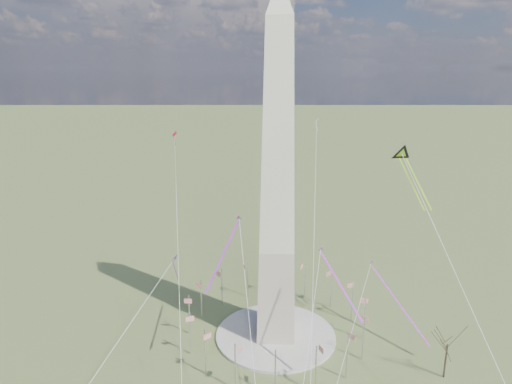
{
  "coord_description": "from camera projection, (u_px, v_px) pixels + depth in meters",
  "views": [
    {
      "loc": [
        -0.08,
        -121.42,
        78.15
      ],
      "look_at": [
        -5.94,
        0.0,
        45.08
      ],
      "focal_mm": 32.0,
      "sensor_mm": 36.0,
      "label": 1
    }
  ],
  "objects": [
    {
      "name": "ground",
      "position": [
        276.0,
        336.0,
        137.54
      ],
      "size": [
        2000.0,
        2000.0,
        0.0
      ],
      "primitive_type": "plane",
      "color": "#495B2D",
      "rests_on": "ground"
    },
    {
      "name": "plaza",
      "position": [
        276.0,
        335.0,
        137.44
      ],
      "size": [
        36.0,
        36.0,
        0.8
      ],
      "primitive_type": "cylinder",
      "color": "#BCB8AC",
      "rests_on": "ground"
    },
    {
      "name": "washington_monument",
      "position": [
        278.0,
        182.0,
        124.95
      ],
      "size": [
        15.56,
        15.56,
        100.0
      ],
      "color": "#B3A596",
      "rests_on": "plaza"
    },
    {
      "name": "flagpole_ring",
      "position": [
        276.0,
        315.0,
        135.63
      ],
      "size": [
        54.4,
        54.4,
        13.0
      ],
      "color": "silver",
      "rests_on": "ground"
    },
    {
      "name": "tree_near",
      "position": [
        448.0,
        342.0,
        116.64
      ],
      "size": [
        8.32,
        8.32,
        14.56
      ],
      "color": "#403226",
      "rests_on": "ground"
    },
    {
      "name": "kite_delta_black",
      "position": [
        403.0,
        157.0,
        135.55
      ],
      "size": [
        8.77,
        19.23,
        15.65
      ],
      "rotation": [
        0.0,
        0.0,
        3.37
      ],
      "color": "black",
      "rests_on": "ground"
    },
    {
      "name": "kite_diamond_purple",
      "position": [
        175.0,
        262.0,
        139.62
      ],
      "size": [
        1.63,
        2.72,
        8.64
      ],
      "rotation": [
        0.0,
        0.0,
        2.75
      ],
      "color": "#3D186C",
      "rests_on": "ground"
    },
    {
      "name": "kite_streamer_left",
      "position": [
        335.0,
        275.0,
        112.55
      ],
      "size": [
        9.91,
        16.55,
        12.58
      ],
      "rotation": [
        0.0,
        0.0,
        3.65
      ],
      "color": "#FF2852",
      "rests_on": "ground"
    },
    {
      "name": "kite_streamer_mid",
      "position": [
        228.0,
        243.0,
        120.55
      ],
      "size": [
        8.12,
        19.85,
        14.18
      ],
      "rotation": [
        0.0,
        0.0,
        2.8
      ],
      "color": "#FF2852",
      "rests_on": "ground"
    },
    {
      "name": "kite_streamer_right",
      "position": [
        389.0,
        289.0,
        135.49
      ],
      "size": [
        14.53,
        21.29,
        16.81
      ],
      "rotation": [
        0.0,
        0.0,
        3.72
      ],
      "color": "#FF2852",
      "rests_on": "ground"
    },
    {
      "name": "kite_small_red",
      "position": [
        175.0,
        135.0,
        155.91
      ],
      "size": [
        2.0,
        1.74,
        5.16
      ],
      "rotation": [
        0.0,
        0.0,
        3.22
      ],
      "color": "red",
      "rests_on": "ground"
    },
    {
      "name": "kite_small_white",
      "position": [
        317.0,
        122.0,
        159.88
      ],
      "size": [
        1.47,
        2.12,
        4.43
      ],
      "rotation": [
        0.0,
        0.0,
        2.42
      ],
      "color": "white",
      "rests_on": "ground"
    }
  ]
}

